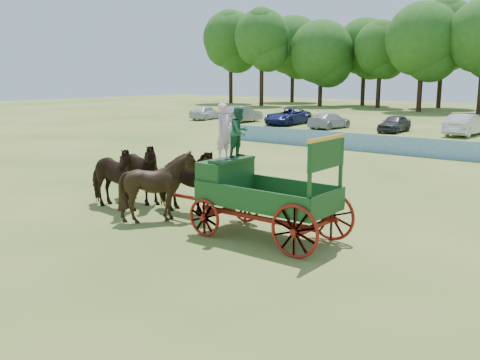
% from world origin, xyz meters
% --- Properties ---
extents(ground, '(160.00, 160.00, 0.00)m').
position_xyz_m(ground, '(0.00, 0.00, 0.00)').
color(ground, '#A5994A').
rests_on(ground, ground).
extents(horse_lead_left, '(2.62, 1.21, 2.20)m').
position_xyz_m(horse_lead_left, '(-3.82, -0.34, 1.10)').
color(horse_lead_left, black).
rests_on(horse_lead_left, ground).
extents(horse_lead_right, '(2.65, 1.28, 2.20)m').
position_xyz_m(horse_lead_right, '(-3.82, 0.76, 1.10)').
color(horse_lead_right, black).
rests_on(horse_lead_right, ground).
extents(horse_wheel_left, '(2.31, 2.14, 2.21)m').
position_xyz_m(horse_wheel_left, '(-1.42, -0.34, 1.10)').
color(horse_wheel_left, black).
rests_on(horse_wheel_left, ground).
extents(horse_wheel_right, '(2.74, 1.52, 2.20)m').
position_xyz_m(horse_wheel_right, '(-1.42, 0.76, 1.10)').
color(horse_wheel_right, black).
rests_on(horse_wheel_right, ground).
extents(farm_dray, '(6.00, 2.00, 3.73)m').
position_xyz_m(farm_dray, '(1.55, 0.23, 1.60)').
color(farm_dray, maroon).
rests_on(farm_dray, ground).
extents(sponsor_banner, '(26.00, 0.08, 1.05)m').
position_xyz_m(sponsor_banner, '(-1.00, 18.00, 0.53)').
color(sponsor_banner, '#1B5D95').
rests_on(sponsor_banner, ground).
extents(parked_cars, '(41.97, 6.72, 1.62)m').
position_xyz_m(parked_cars, '(-5.58, 29.98, 0.74)').
color(parked_cars, silver).
rests_on(parked_cars, ground).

